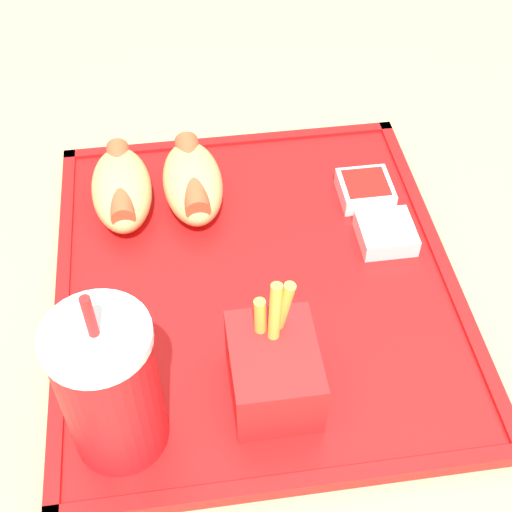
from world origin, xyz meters
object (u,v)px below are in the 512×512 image
object	(u,v)px
sauce_cup_mayo	(387,235)
fries_carton	(274,369)
soda_cup	(110,388)
sauce_cup_ketchup	(365,189)
hot_dog_near	(193,181)
hot_dog_far	(122,188)

from	to	relation	value
sauce_cup_mayo	fries_carton	bearing A→B (deg)	137.88
soda_cup	fries_carton	bearing A→B (deg)	-79.43
soda_cup	sauce_cup_ketchup	bearing A→B (deg)	-46.65
hot_dog_near	sauce_cup_mayo	size ratio (longest dim) A/B	2.25
hot_dog_far	hot_dog_near	xyz separation A→B (m)	(0.00, -0.07, 0.00)
fries_carton	sauce_cup_mayo	distance (m)	0.20
sauce_cup_mayo	sauce_cup_ketchup	distance (m)	0.06
fries_carton	sauce_cup_mayo	xyz separation A→B (m)	(0.14, -0.13, -0.02)
soda_cup	hot_dog_near	size ratio (longest dim) A/B	1.43
soda_cup	hot_dog_near	xyz separation A→B (m)	(0.25, -0.07, -0.04)
hot_dog_far	sauce_cup_ketchup	distance (m)	0.24
fries_carton	hot_dog_far	bearing A→B (deg)	26.42
hot_dog_far	fries_carton	xyz separation A→B (m)	(-0.23, -0.11, 0.01)
hot_dog_near	sauce_cup_ketchup	size ratio (longest dim) A/B	2.25
hot_dog_far	sauce_cup_mayo	xyz separation A→B (m)	(-0.08, -0.24, -0.01)
soda_cup	sauce_cup_ketchup	size ratio (longest dim) A/B	3.23
sauce_cup_ketchup	hot_dog_near	bearing A→B (deg)	83.65
hot_dog_far	sauce_cup_mayo	size ratio (longest dim) A/B	2.26
soda_cup	fries_carton	xyz separation A→B (m)	(0.02, -0.12, -0.04)
soda_cup	hot_dog_far	size ratio (longest dim) A/B	1.43
fries_carton	sauce_cup_ketchup	bearing A→B (deg)	-31.08
soda_cup	sauce_cup_ketchup	xyz separation A→B (m)	(0.23, -0.24, -0.06)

